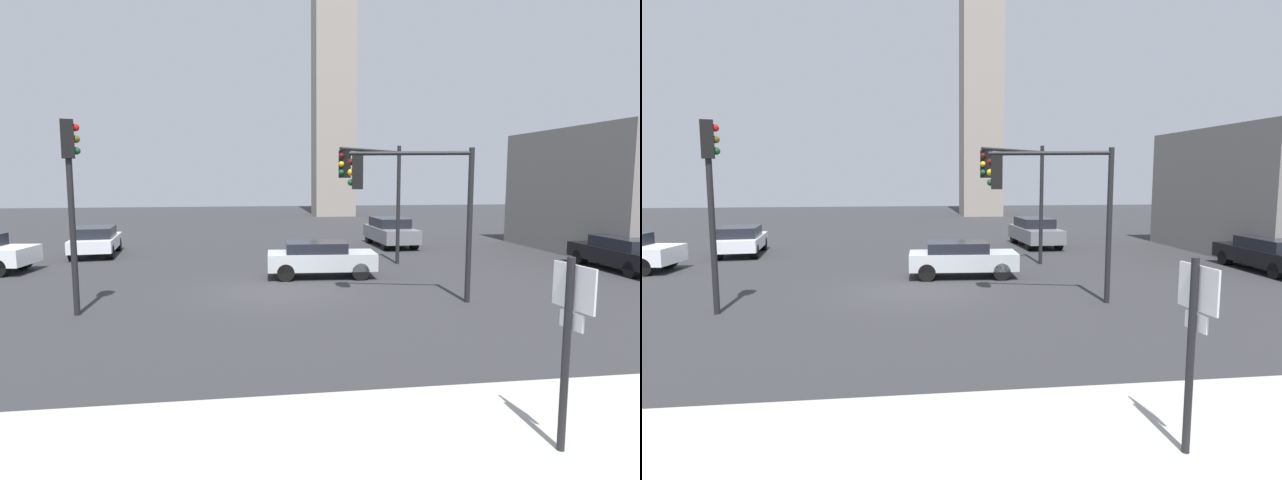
{
  "view_description": "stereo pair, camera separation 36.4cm",
  "coord_description": "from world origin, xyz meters",
  "views": [
    {
      "loc": [
        -1.04,
        -16.81,
        3.72
      ],
      "look_at": [
        1.9,
        3.24,
        1.27
      ],
      "focal_mm": 29.46,
      "sensor_mm": 36.0,
      "label": 1
    },
    {
      "loc": [
        -0.68,
        -16.86,
        3.72
      ],
      "look_at": [
        1.9,
        3.24,
        1.27
      ],
      "focal_mm": 29.46,
      "sensor_mm": 36.0,
      "label": 2
    }
  ],
  "objects": [
    {
      "name": "car_4",
      "position": [
        13.98,
        1.84,
        0.72
      ],
      "size": [
        2.12,
        4.69,
        1.34
      ],
      "rotation": [
        0.0,
        0.0,
        1.54
      ],
      "color": "black",
      "rests_on": "ground_plane"
    },
    {
      "name": "traffic_light_2",
      "position": [
        3.84,
        -1.85,
        3.32
      ],
      "size": [
        3.56,
        1.11,
        4.55
      ],
      "rotation": [
        0.0,
        0.0,
        2.88
      ],
      "color": "black",
      "rests_on": "ground_plane"
    },
    {
      "name": "traffic_light_1",
      "position": [
        -5.51,
        -2.16,
        3.62
      ],
      "size": [
        0.49,
        0.4,
        5.19
      ],
      "rotation": [
        0.0,
        0.0,
        0.28
      ],
      "color": "black",
      "rests_on": "ground_plane"
    },
    {
      "name": "sidewalk_corner",
      "position": [
        0.0,
        -10.23,
        0.07
      ],
      "size": [
        35.93,
        3.34,
        0.15
      ],
      "primitive_type": "cube",
      "color": "#A8A59E",
      "rests_on": "ground_plane"
    },
    {
      "name": "ground_plane",
      "position": [
        0.0,
        0.0,
        0.0
      ],
      "size": [
        99.8,
        99.8,
        0.0
      ],
      "primitive_type": "plane",
      "color": "#2D2D30"
    },
    {
      "name": "car_0",
      "position": [
        6.78,
        10.39,
        0.8
      ],
      "size": [
        2.0,
        4.51,
        1.52
      ],
      "rotation": [
        0.0,
        0.0,
        -1.54
      ],
      "color": "slate",
      "rests_on": "ground_plane"
    },
    {
      "name": "car_2",
      "position": [
        1.77,
        2.21,
        0.71
      ],
      "size": [
        4.05,
        1.85,
        1.33
      ],
      "rotation": [
        0.0,
        0.0,
        -0.06
      ],
      "color": "#ADB2B7",
      "rests_on": "ground_plane"
    },
    {
      "name": "skyline_tower",
      "position": [
        7.57,
        33.2,
        12.35
      ],
      "size": [
        3.72,
        3.72,
        24.69
      ],
      "primitive_type": "cube",
      "color": "gray",
      "rests_on": "ground_plane"
    },
    {
      "name": "traffic_light_0",
      "position": [
        4.06,
        3.47,
        3.59
      ],
      "size": [
        3.13,
        2.79,
        5.0
      ],
      "rotation": [
        0.0,
        0.0,
        -2.42
      ],
      "color": "black",
      "rests_on": "ground_plane"
    },
    {
      "name": "car_3",
      "position": [
        -7.97,
        9.12,
        0.73
      ],
      "size": [
        2.29,
        4.38,
        1.37
      ],
      "rotation": [
        0.0,
        0.0,
        1.68
      ],
      "color": "silver",
      "rests_on": "ground_plane"
    },
    {
      "name": "direction_sign",
      "position": [
        3.05,
        -10.83,
        1.74
      ],
      "size": [
        0.16,
        0.74,
        2.57
      ],
      "rotation": [
        0.0,
        0.0,
        0.11
      ],
      "color": "black",
      "rests_on": "ground_plane"
    }
  ]
}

